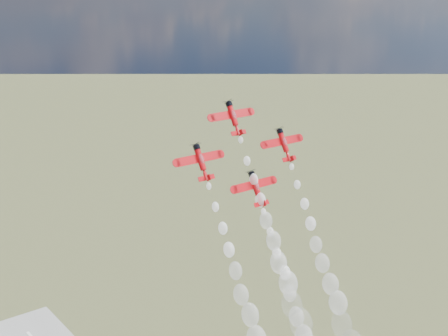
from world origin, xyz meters
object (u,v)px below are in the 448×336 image
plane_right (284,144)px  plane_slot (256,188)px  plane_left (201,161)px  plane_lead (233,117)px

plane_right → plane_slot: size_ratio=1.00×
plane_left → plane_slot: plane_left is taller
plane_lead → plane_left: plane_lead is taller
plane_left → plane_slot: bearing=-19.2°
plane_right → plane_slot: (-12.58, -4.39, -7.64)m
plane_right → plane_slot: 15.36m
plane_right → plane_slot: bearing=-160.8°
plane_lead → plane_left: bearing=-160.8°
plane_lead → plane_slot: size_ratio=1.00×
plane_left → plane_right: (25.16, 0.00, 0.00)m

